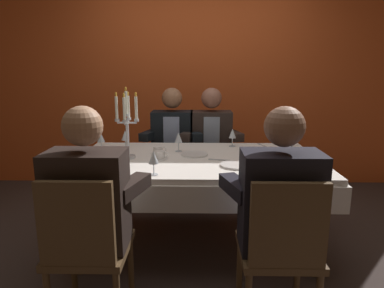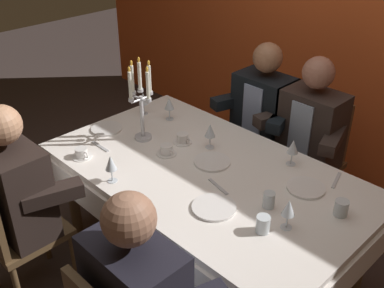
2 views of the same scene
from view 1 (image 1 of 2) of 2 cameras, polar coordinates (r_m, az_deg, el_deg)
ground_plane at (r=2.96m, az=0.83°, el=-16.27°), size 12.00×12.00×0.00m
back_wall at (r=4.26m, az=0.98°, el=11.45°), size 6.00×0.12×2.70m
dining_table at (r=2.72m, az=0.87°, el=-4.70°), size 1.94×1.14×0.74m
candelabra at (r=2.66m, az=-10.83°, el=3.09°), size 0.19×0.19×0.55m
dinner_plate_0 at (r=2.69m, az=-16.63°, el=-2.62°), size 0.21×0.21×0.01m
dinner_plate_1 at (r=2.97m, az=10.95°, el=-0.95°), size 0.21×0.21×0.01m
dinner_plate_2 at (r=2.47m, az=7.44°, el=-3.51°), size 0.23×0.23×0.01m
dinner_plate_3 at (r=2.76m, az=0.39°, el=-1.73°), size 0.22×0.22×0.01m
wine_glass_0 at (r=2.98m, az=-15.03°, el=1.04°), size 0.07×0.07×0.16m
wine_glass_1 at (r=2.86m, az=-2.28°, el=0.98°), size 0.07×0.07×0.16m
wine_glass_2 at (r=3.01m, az=-11.15°, el=1.32°), size 0.07×0.07×0.16m
wine_glass_3 at (r=2.23m, az=-6.47°, el=-2.36°), size 0.07×0.07×0.16m
wine_glass_4 at (r=3.07m, az=6.80°, el=1.71°), size 0.07×0.07×0.16m
wine_glass_5 at (r=2.64m, az=14.72°, el=-0.34°), size 0.07×0.07×0.16m
water_tumbler_0 at (r=2.69m, az=10.95°, el=-1.53°), size 0.06×0.06×0.09m
water_tumbler_1 at (r=2.54m, az=13.78°, el=-2.45°), size 0.07×0.07×0.09m
water_tumbler_2 at (r=2.95m, az=15.92°, el=-0.58°), size 0.07×0.07×0.08m
coffee_cup_0 at (r=2.34m, az=-14.62°, el=-4.20°), size 0.13×0.12×0.06m
coffee_cup_1 at (r=2.82m, az=-5.70°, el=-1.08°), size 0.13×0.12×0.06m
coffee_cup_2 at (r=2.65m, az=-5.38°, el=-1.93°), size 0.13×0.12×0.06m
fork_0 at (r=2.61m, az=4.60°, el=-2.67°), size 0.17×0.06×0.01m
fork_1 at (r=2.49m, az=-14.22°, el=-3.75°), size 0.17×0.02×0.01m
fork_2 at (r=3.16m, az=11.73°, el=-0.23°), size 0.07×0.17×0.01m
seated_diner_0 at (r=1.94m, az=-17.16°, el=-8.87°), size 0.63×0.48×1.24m
seated_diner_1 at (r=3.56m, az=-3.28°, el=1.29°), size 0.63×0.48×1.24m
seated_diner_2 at (r=3.55m, az=3.20°, el=1.26°), size 0.63×0.48×1.24m
seated_diner_3 at (r=1.90m, az=14.60°, el=-9.19°), size 0.63×0.48×1.24m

